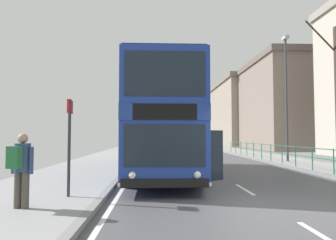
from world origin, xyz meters
TOP-DOWN VIEW (x-y plane):
  - ground at (-0.72, -0.00)m, footprint 15.80×140.00m
  - double_decker_bus_main at (-2.63, 6.73)m, footprint 3.26×11.51m
  - pedestrian_railing_far_kerb at (4.45, 11.14)m, footprint 0.05×22.50m
  - pedestrian_with_backpack at (-5.83, -0.41)m, footprint 0.55×0.58m
  - bus_stop_sign_near at (-5.16, 0.92)m, footprint 0.08×0.44m
  - street_lamp_far_side at (5.41, 11.71)m, footprint 0.28×0.60m
  - background_building_00 at (14.64, 31.36)m, footprint 10.62×14.38m
  - background_building_01 at (15.14, 47.20)m, footprint 13.79×18.65m

SIDE VIEW (x-z plane):
  - ground at x=-0.72m, z-range -0.06..0.14m
  - pedestrian_railing_far_kerb at x=4.45m, z-range 0.32..1.38m
  - pedestrian_with_backpack at x=-5.83m, z-range 0.27..1.91m
  - bus_stop_sign_near at x=-5.16m, z-range 0.44..3.01m
  - double_decker_bus_main at x=-2.63m, z-range 0.10..4.46m
  - street_lamp_far_side at x=5.41m, z-range 0.75..8.70m
  - background_building_01 at x=15.14m, z-range 0.03..11.48m
  - background_building_00 at x=14.64m, z-range 0.03..11.51m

